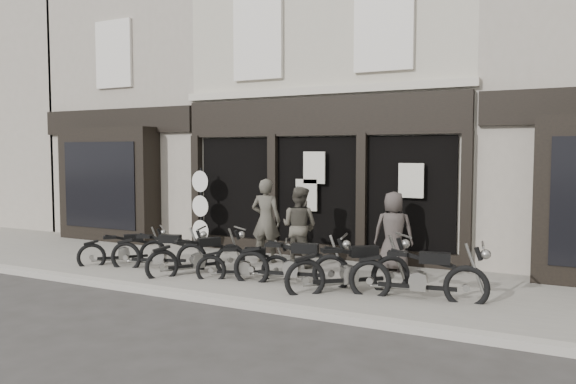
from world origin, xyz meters
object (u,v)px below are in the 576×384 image
at_px(motorcycle_1, 160,255).
at_px(motorcycle_2, 198,260).
at_px(motorcycle_4, 292,268).
at_px(motorcycle_3, 245,267).
at_px(man_left, 266,220).
at_px(motorcycle_5, 350,273).
at_px(motorcycle_6, 419,280).
at_px(advert_sign_post, 201,213).
at_px(man_centre, 299,226).
at_px(motorcycle_0, 124,253).
at_px(man_right, 394,231).

xyz_separation_m(motorcycle_1, motorcycle_2, (1.05, -0.05, -0.00)).
bearing_deg(motorcycle_4, motorcycle_3, 170.66).
bearing_deg(motorcycle_4, man_left, 120.21).
xyz_separation_m(motorcycle_5, motorcycle_6, (1.22, 0.06, 0.00)).
relative_size(motorcycle_2, advert_sign_post, 0.84).
xyz_separation_m(motorcycle_2, motorcycle_3, (1.12, 0.00, -0.05)).
bearing_deg(man_centre, motorcycle_6, 158.52).
distance_m(man_left, man_centre, 0.90).
relative_size(motorcycle_0, motorcycle_4, 0.69).
xyz_separation_m(motorcycle_4, man_centre, (-0.62, 1.58, 0.56)).
relative_size(motorcycle_3, man_right, 1.04).
xyz_separation_m(motorcycle_2, advert_sign_post, (-1.59, 2.29, 0.67)).
height_order(motorcycle_0, man_centre, man_centre).
bearing_deg(motorcycle_4, motorcycle_0, 167.71).
xyz_separation_m(motorcycle_6, man_left, (-3.90, 1.65, 0.62)).
xyz_separation_m(motorcycle_6, man_centre, (-3.02, 1.55, 0.55)).
bearing_deg(motorcycle_2, man_right, -23.87).
xyz_separation_m(man_left, advert_sign_post, (-2.22, 0.57, 0.01)).
bearing_deg(motorcycle_1, motorcycle_4, -19.77).
height_order(man_left, man_centre, man_left).
height_order(motorcycle_4, man_centre, man_centre).
bearing_deg(motorcycle_2, motorcycle_1, 122.59).
xyz_separation_m(motorcycle_1, man_right, (4.53, 2.04, 0.55)).
bearing_deg(man_left, motorcycle_4, 124.21).
bearing_deg(advert_sign_post, motorcycle_4, -24.08).
xyz_separation_m(motorcycle_1, motorcycle_3, (2.16, -0.04, -0.05)).
distance_m(motorcycle_6, man_centre, 3.44).
relative_size(motorcycle_1, man_centre, 1.18).
distance_m(motorcycle_0, motorcycle_3, 3.22).
xyz_separation_m(motorcycle_4, man_left, (-1.51, 1.67, 0.63)).
distance_m(motorcycle_3, man_left, 1.92).
height_order(motorcycle_6, man_left, man_left).
height_order(motorcycle_1, motorcycle_2, motorcycle_1).
bearing_deg(advert_sign_post, man_centre, -5.18).
relative_size(motorcycle_2, motorcycle_3, 1.07).
bearing_deg(motorcycle_0, advert_sign_post, 29.97).
xyz_separation_m(motorcycle_0, man_left, (2.73, 1.64, 0.70)).
distance_m(motorcycle_3, motorcycle_6, 3.42).
bearing_deg(motorcycle_0, motorcycle_3, -48.41).
height_order(motorcycle_3, man_right, man_right).
height_order(motorcycle_1, advert_sign_post, advert_sign_post).
distance_m(motorcycle_0, motorcycle_6, 6.63).
distance_m(motorcycle_0, man_centre, 3.98).
height_order(motorcycle_5, motorcycle_6, same).
bearing_deg(motorcycle_6, motorcycle_5, 174.24).
distance_m(motorcycle_1, motorcycle_5, 4.36).
bearing_deg(advert_sign_post, motorcycle_6, -12.95).
xyz_separation_m(motorcycle_0, motorcycle_1, (1.05, -0.04, 0.04)).
bearing_deg(motorcycle_6, motorcycle_4, 171.98).
height_order(motorcycle_5, man_centre, man_centre).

